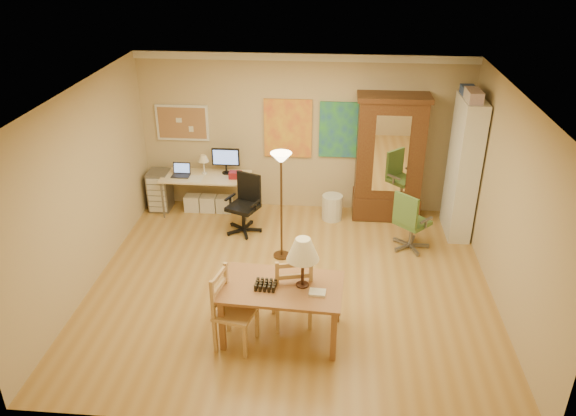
# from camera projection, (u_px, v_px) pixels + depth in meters

# --- Properties ---
(floor) EXTENTS (5.50, 5.50, 0.00)m
(floor) POSITION_uv_depth(u_px,v_px,m) (291.00, 285.00, 7.82)
(floor) COLOR #A97A3C
(floor) RESTS_ON ground
(crown_molding) EXTENTS (5.50, 0.08, 0.12)m
(crown_molding) POSITION_uv_depth(u_px,v_px,m) (304.00, 57.00, 8.83)
(crown_molding) COLOR white
(crown_molding) RESTS_ON floor
(corkboard) EXTENTS (0.90, 0.04, 0.62)m
(corkboard) POSITION_uv_depth(u_px,v_px,m) (182.00, 123.00, 9.51)
(corkboard) COLOR #A4744D
(corkboard) RESTS_ON floor
(art_panel_left) EXTENTS (0.80, 0.04, 1.00)m
(art_panel_left) POSITION_uv_depth(u_px,v_px,m) (288.00, 129.00, 9.39)
(art_panel_left) COLOR yellow
(art_panel_left) RESTS_ON floor
(art_panel_right) EXTENTS (0.75, 0.04, 0.95)m
(art_panel_right) POSITION_uv_depth(u_px,v_px,m) (342.00, 130.00, 9.32)
(art_panel_right) COLOR #266198
(art_panel_right) RESTS_ON floor
(dining_table) EXTENTS (1.47, 0.93, 1.34)m
(dining_table) POSITION_uv_depth(u_px,v_px,m) (289.00, 276.00, 6.51)
(dining_table) COLOR brown
(dining_table) RESTS_ON floor
(ladder_chair_back) EXTENTS (0.56, 0.54, 1.01)m
(ladder_chair_back) POSITION_uv_depth(u_px,v_px,m) (292.00, 291.00, 6.88)
(ladder_chair_back) COLOR tan
(ladder_chair_back) RESTS_ON floor
(ladder_chair_left) EXTENTS (0.52, 0.54, 0.99)m
(ladder_chair_left) POSITION_uv_depth(u_px,v_px,m) (233.00, 312.00, 6.53)
(ladder_chair_left) COLOR tan
(ladder_chair_left) RESTS_ON floor
(torchiere_lamp) EXTENTS (0.30, 0.30, 1.67)m
(torchiere_lamp) POSITION_uv_depth(u_px,v_px,m) (281.00, 175.00, 7.91)
(torchiere_lamp) COLOR #452F1B
(torchiere_lamp) RESTS_ON floor
(computer_desk) EXTENTS (1.50, 0.66, 1.14)m
(computer_desk) POSITION_uv_depth(u_px,v_px,m) (209.00, 189.00, 9.68)
(computer_desk) COLOR beige
(computer_desk) RESTS_ON floor
(office_chair_black) EXTENTS (0.59, 0.59, 0.96)m
(office_chair_black) POSITION_uv_depth(u_px,v_px,m) (245.00, 217.00, 9.11)
(office_chair_black) COLOR black
(office_chair_black) RESTS_ON floor
(office_chair_green) EXTENTS (0.62, 0.62, 0.96)m
(office_chair_green) POSITION_uv_depth(u_px,v_px,m) (410.00, 234.00, 8.61)
(office_chair_green) COLOR slate
(office_chair_green) RESTS_ON floor
(drawer_cart) EXTENTS (0.35, 0.42, 0.71)m
(drawer_cart) POSITION_uv_depth(u_px,v_px,m) (160.00, 190.00, 9.80)
(drawer_cart) COLOR slate
(drawer_cart) RESTS_ON floor
(armoire) EXTENTS (1.16, 0.55, 2.13)m
(armoire) POSITION_uv_depth(u_px,v_px,m) (389.00, 166.00, 9.29)
(armoire) COLOR #3C1910
(armoire) RESTS_ON floor
(bookshelf) EXTENTS (0.33, 0.89, 2.22)m
(bookshelf) POSITION_uv_depth(u_px,v_px,m) (463.00, 168.00, 8.73)
(bookshelf) COLOR white
(bookshelf) RESTS_ON floor
(wastebin) EXTENTS (0.35, 0.35, 0.43)m
(wastebin) POSITION_uv_depth(u_px,v_px,m) (332.00, 207.00, 9.51)
(wastebin) COLOR silver
(wastebin) RESTS_ON floor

